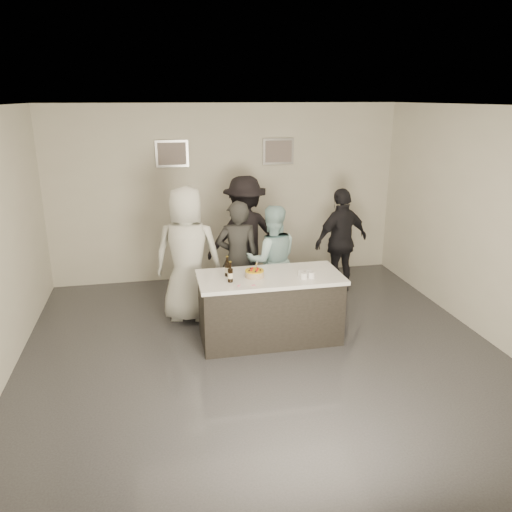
% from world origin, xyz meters
% --- Properties ---
extents(floor, '(6.00, 6.00, 0.00)m').
position_xyz_m(floor, '(0.00, 0.00, 0.00)').
color(floor, '#3D3D42').
rests_on(floor, ground).
extents(ceiling, '(6.00, 6.00, 0.00)m').
position_xyz_m(ceiling, '(0.00, 0.00, 3.00)').
color(ceiling, white).
extents(wall_back, '(6.00, 0.04, 3.00)m').
position_xyz_m(wall_back, '(0.00, 3.00, 1.50)').
color(wall_back, silver).
rests_on(wall_back, ground).
extents(wall_front, '(6.00, 0.04, 3.00)m').
position_xyz_m(wall_front, '(0.00, -3.00, 1.50)').
color(wall_front, silver).
rests_on(wall_front, ground).
extents(wall_right, '(0.04, 6.00, 3.00)m').
position_xyz_m(wall_right, '(3.00, 0.00, 1.50)').
color(wall_right, silver).
rests_on(wall_right, ground).
extents(picture_left, '(0.54, 0.04, 0.44)m').
position_xyz_m(picture_left, '(-0.90, 2.97, 2.20)').
color(picture_left, '#B2B2B7').
rests_on(picture_left, wall_back).
extents(picture_right, '(0.54, 0.04, 0.44)m').
position_xyz_m(picture_right, '(0.90, 2.97, 2.20)').
color(picture_right, '#B2B2B7').
rests_on(picture_right, wall_back).
extents(bar_counter, '(1.86, 0.86, 0.90)m').
position_xyz_m(bar_counter, '(0.17, 0.43, 0.45)').
color(bar_counter, white).
rests_on(bar_counter, ground).
extents(cake, '(0.24, 0.24, 0.08)m').
position_xyz_m(cake, '(-0.04, 0.42, 0.94)').
color(cake, yellow).
rests_on(cake, bar_counter).
extents(beer_bottle_a, '(0.07, 0.07, 0.26)m').
position_xyz_m(beer_bottle_a, '(-0.37, 0.51, 1.03)').
color(beer_bottle_a, black).
rests_on(beer_bottle_a, bar_counter).
extents(beer_bottle_b, '(0.07, 0.07, 0.26)m').
position_xyz_m(beer_bottle_b, '(-0.37, 0.30, 1.03)').
color(beer_bottle_b, black).
rests_on(beer_bottle_b, bar_counter).
extents(tumbler_cluster, '(0.19, 0.19, 0.08)m').
position_xyz_m(tumbler_cluster, '(0.61, 0.28, 0.94)').
color(tumbler_cluster, orange).
rests_on(tumbler_cluster, bar_counter).
extents(candles, '(0.24, 0.08, 0.01)m').
position_xyz_m(candles, '(-0.18, 0.12, 0.90)').
color(candles, pink).
rests_on(candles, bar_counter).
extents(person_main_black, '(0.65, 0.45, 1.71)m').
position_xyz_m(person_main_black, '(-0.10, 1.34, 0.85)').
color(person_main_black, '#262626').
rests_on(person_main_black, ground).
extents(person_main_blue, '(0.82, 0.65, 1.63)m').
position_xyz_m(person_main_blue, '(0.40, 1.28, 0.82)').
color(person_main_blue, '#A6D3DA').
rests_on(person_main_blue, ground).
extents(person_guest_left, '(1.08, 0.83, 1.95)m').
position_xyz_m(person_guest_left, '(-0.82, 1.29, 0.97)').
color(person_guest_left, silver).
rests_on(person_guest_left, ground).
extents(person_guest_right, '(1.09, 0.72, 1.72)m').
position_xyz_m(person_guest_right, '(1.70, 1.88, 0.86)').
color(person_guest_right, black).
rests_on(person_guest_right, ground).
extents(person_guest_back, '(1.33, 0.90, 1.91)m').
position_xyz_m(person_guest_back, '(0.17, 2.21, 0.96)').
color(person_guest_back, black).
rests_on(person_guest_back, ground).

